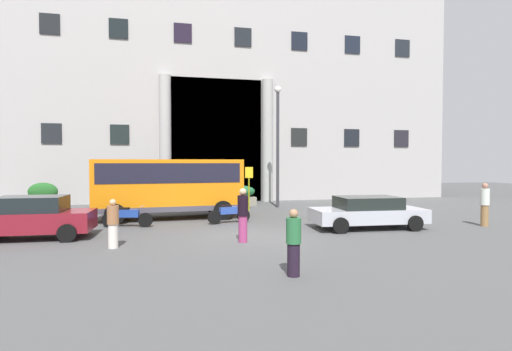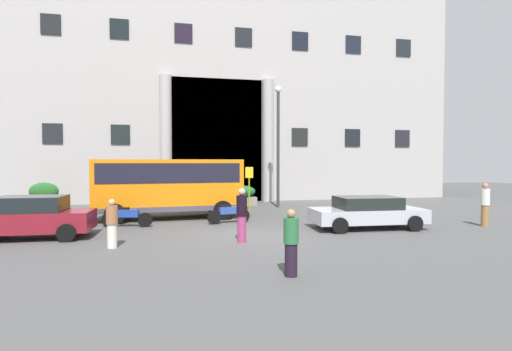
{
  "view_description": "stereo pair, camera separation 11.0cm",
  "coord_description": "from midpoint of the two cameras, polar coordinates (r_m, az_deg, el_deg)",
  "views": [
    {
      "loc": [
        -2.86,
        -13.78,
        2.68
      ],
      "look_at": [
        1.32,
        5.48,
        2.04
      ],
      "focal_mm": 27.56,
      "sensor_mm": 36.0,
      "label": 1
    },
    {
      "loc": [
        -2.75,
        -13.8,
        2.68
      ],
      "look_at": [
        1.32,
        5.48,
        2.04
      ],
      "focal_mm": 27.56,
      "sensor_mm": 36.0,
      "label": 2
    }
  ],
  "objects": [
    {
      "name": "hedge_planter_east",
      "position": [
        25.64,
        -28.62,
        -2.69
      ],
      "size": [
        1.66,
        0.78,
        1.55
      ],
      "color": "slate",
      "rests_on": "ground_plane"
    },
    {
      "name": "parked_compact_extra",
      "position": [
        16.0,
        -29.95,
        -5.28
      ],
      "size": [
        4.08,
        1.98,
        1.5
      ],
      "rotation": [
        0.0,
        0.0,
        -0.02
      ],
      "color": "maroon",
      "rests_on": "ground_plane"
    },
    {
      "name": "bus_stop_sign",
      "position": [
        21.87,
        -1.18,
        -1.19
      ],
      "size": [
        0.44,
        0.08,
        2.44
      ],
      "color": "#929616",
      "rests_on": "ground_plane"
    },
    {
      "name": "motorcycle_near_kerb",
      "position": [
        17.28,
        -18.5,
        -5.62
      ],
      "size": [
        2.08,
        0.66,
        0.89
      ],
      "rotation": [
        0.0,
        0.0,
        -0.2
      ],
      "color": "black",
      "rests_on": "ground_plane"
    },
    {
      "name": "ground_plane",
      "position": [
        14.34,
        -0.75,
        -9.17
      ],
      "size": [
        80.0,
        64.0,
        0.12
      ],
      "primitive_type": "cube",
      "color": "#4C4C4D"
    },
    {
      "name": "scooter_by_planter",
      "position": [
        18.74,
        12.78,
        -5.01
      ],
      "size": [
        1.95,
        0.64,
        0.89
      ],
      "rotation": [
        0.0,
        0.0,
        -0.2
      ],
      "color": "black",
      "rests_on": "ground_plane"
    },
    {
      "name": "motorcycle_far_end",
      "position": [
        17.48,
        -4.22,
        -5.46
      ],
      "size": [
        1.95,
        0.7,
        0.89
      ],
      "rotation": [
        0.0,
        0.0,
        0.24
      ],
      "color": "black",
      "rests_on": "ground_plane"
    },
    {
      "name": "pedestrian_child_trailing",
      "position": [
        13.32,
        -2.16,
        -5.72
      ],
      "size": [
        0.36,
        0.36,
        1.82
      ],
      "rotation": [
        0.0,
        0.0,
        2.41
      ],
      "color": "#9E356A",
      "rests_on": "ground_plane"
    },
    {
      "name": "pedestrian_woman_dark_dress",
      "position": [
        13.21,
        -20.26,
        -6.58
      ],
      "size": [
        0.36,
        0.36,
        1.54
      ],
      "rotation": [
        0.0,
        0.0,
        1.7
      ],
      "color": "silver",
      "rests_on": "ground_plane"
    },
    {
      "name": "white_taxi_kerbside",
      "position": [
        16.7,
        15.7,
        -5.1
      ],
      "size": [
        4.6,
        2.22,
        1.3
      ],
      "rotation": [
        0.0,
        0.0,
        -0.04
      ],
      "color": "#B1B2BC",
      "rests_on": "ground_plane"
    },
    {
      "name": "hedge_planter_entrance_right",
      "position": [
        24.78,
        -2.15,
        -2.96
      ],
      "size": [
        1.68,
        0.94,
        1.24
      ],
      "color": "gray",
      "rests_on": "ground_plane"
    },
    {
      "name": "orange_minibus",
      "position": [
        19.32,
        -12.64,
        -1.13
      ],
      "size": [
        6.99,
        3.0,
        2.84
      ],
      "rotation": [
        0.0,
        0.0,
        0.07
      ],
      "color": "orange",
      "rests_on": "ground_plane"
    },
    {
      "name": "office_building_facade",
      "position": [
        32.3,
        -7.18,
        15.41
      ],
      "size": [
        35.5,
        9.64,
        20.52
      ],
      "color": "#A8A4A2",
      "rests_on": "ground_plane"
    },
    {
      "name": "lamppost_plaza_centre",
      "position": [
        23.59,
        3.05,
        5.65
      ],
      "size": [
        0.4,
        0.4,
        7.25
      ],
      "color": "#34343A",
      "rests_on": "ground_plane"
    },
    {
      "name": "pedestrian_woman_with_bag",
      "position": [
        19.19,
        30.12,
        -3.63
      ],
      "size": [
        0.36,
        0.36,
        1.83
      ],
      "rotation": [
        0.0,
        0.0,
        2.15
      ],
      "color": "olive",
      "rests_on": "ground_plane"
    },
    {
      "name": "hedge_planter_far_west",
      "position": [
        24.32,
        -12.38,
        -2.96
      ],
      "size": [
        1.48,
        0.88,
        1.36
      ],
      "color": "gray",
      "rests_on": "ground_plane"
    },
    {
      "name": "pedestrian_man_red_shirt",
      "position": [
        9.43,
        5.13,
        -9.68
      ],
      "size": [
        0.36,
        0.36,
        1.59
      ],
      "rotation": [
        0.0,
        0.0,
        4.48
      ],
      "color": "black",
      "rests_on": "ground_plane"
    }
  ]
}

